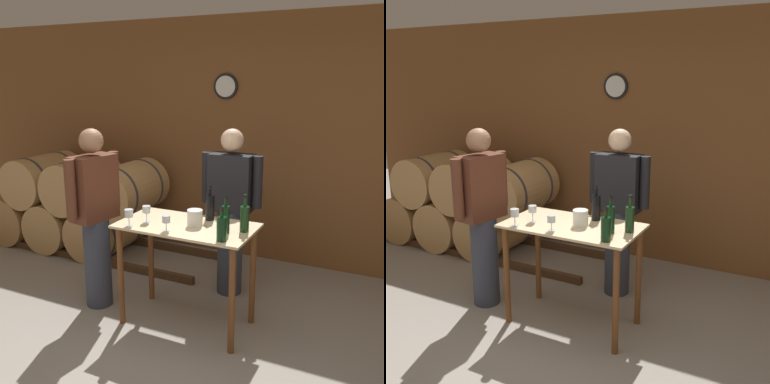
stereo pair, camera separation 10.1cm
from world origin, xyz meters
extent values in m
cube|color=brown|center=(0.00, 2.56, 1.35)|extent=(8.40, 0.05, 2.70)
cylinder|color=black|center=(-0.39, 2.52, 1.94)|extent=(0.28, 0.03, 0.28)
cylinder|color=white|center=(-0.39, 2.51, 1.94)|extent=(0.23, 0.01, 0.23)
cube|color=#4C331E|center=(-2.26, 1.55, 0.04)|extent=(3.88, 0.06, 0.08)
cube|color=#4C331E|center=(-2.26, 2.26, 0.04)|extent=(3.88, 0.06, 0.08)
cylinder|color=#9E7242|center=(-2.88, 1.90, 0.30)|extent=(0.60, 0.89, 0.60)
cylinder|color=#38383D|center=(-2.88, 1.64, 0.30)|extent=(0.61, 0.03, 0.61)
cylinder|color=#38383D|center=(-2.88, 2.17, 0.30)|extent=(0.61, 0.03, 0.61)
cylinder|color=tan|center=(-2.26, 1.90, 0.30)|extent=(0.60, 0.89, 0.60)
cylinder|color=#38383D|center=(-2.26, 1.64, 0.30)|extent=(0.61, 0.03, 0.61)
cylinder|color=#38383D|center=(-2.26, 2.17, 0.30)|extent=(0.61, 0.03, 0.61)
cylinder|color=tan|center=(-1.63, 1.90, 0.30)|extent=(0.60, 0.89, 0.60)
cylinder|color=#38383D|center=(-1.63, 1.64, 0.30)|extent=(0.61, 0.03, 0.61)
cylinder|color=#38383D|center=(-1.63, 2.17, 0.30)|extent=(0.61, 0.03, 0.61)
cylinder|color=tan|center=(-2.57, 1.90, 0.81)|extent=(0.60, 0.89, 0.60)
cylinder|color=#38383D|center=(-2.57, 1.64, 0.81)|extent=(0.61, 0.03, 0.61)
cylinder|color=#38383D|center=(-2.57, 2.17, 0.81)|extent=(0.61, 0.03, 0.61)
cylinder|color=tan|center=(-1.94, 1.90, 0.81)|extent=(0.60, 0.89, 0.60)
cylinder|color=#38383D|center=(-1.94, 1.64, 0.81)|extent=(0.61, 0.03, 0.61)
cylinder|color=#38383D|center=(-1.94, 2.17, 0.81)|extent=(0.61, 0.03, 0.61)
cylinder|color=tan|center=(-1.31, 1.90, 0.81)|extent=(0.60, 0.89, 0.60)
cylinder|color=#38383D|center=(-1.31, 1.64, 0.81)|extent=(0.61, 0.03, 0.61)
cylinder|color=#38383D|center=(-1.31, 2.17, 0.81)|extent=(0.61, 0.03, 0.61)
cube|color=beige|center=(-0.05, 0.88, 0.87)|extent=(1.11, 0.61, 0.02)
cylinder|color=brown|center=(-0.55, 0.63, 0.43)|extent=(0.05, 0.05, 0.86)
cylinder|color=brown|center=(0.44, 0.63, 0.43)|extent=(0.05, 0.05, 0.86)
cylinder|color=brown|center=(-0.55, 1.12, 0.43)|extent=(0.05, 0.05, 0.86)
cylinder|color=brown|center=(0.44, 1.12, 0.43)|extent=(0.05, 0.05, 0.86)
cylinder|color=black|center=(0.06, 1.07, 0.99)|extent=(0.08, 0.08, 0.21)
cylinder|color=black|center=(0.06, 1.07, 1.13)|extent=(0.02, 0.02, 0.07)
cylinder|color=black|center=(0.06, 1.07, 1.16)|extent=(0.03, 0.03, 0.02)
cylinder|color=black|center=(0.30, 0.83, 0.99)|extent=(0.07, 0.07, 0.21)
cylinder|color=black|center=(0.30, 0.83, 1.13)|extent=(0.02, 0.02, 0.08)
cylinder|color=black|center=(0.30, 0.83, 1.16)|extent=(0.03, 0.03, 0.02)
cylinder|color=black|center=(0.34, 0.65, 0.97)|extent=(0.08, 0.08, 0.18)
cylinder|color=black|center=(0.34, 0.65, 1.10)|extent=(0.02, 0.02, 0.07)
cylinder|color=black|center=(0.34, 0.65, 1.13)|extent=(0.03, 0.03, 0.02)
cylinder|color=#193819|center=(0.42, 0.92, 0.98)|extent=(0.07, 0.07, 0.20)
cylinder|color=#193819|center=(0.42, 0.92, 1.13)|extent=(0.02, 0.02, 0.09)
cylinder|color=black|center=(0.42, 0.92, 1.17)|extent=(0.03, 0.03, 0.02)
cylinder|color=silver|center=(-0.45, 0.64, 0.88)|extent=(0.06, 0.06, 0.00)
cylinder|color=silver|center=(-0.45, 0.64, 0.92)|extent=(0.01, 0.01, 0.07)
cylinder|color=silver|center=(-0.45, 0.64, 0.99)|extent=(0.07, 0.07, 0.06)
cylinder|color=silver|center=(-0.38, 0.79, 0.88)|extent=(0.06, 0.06, 0.00)
cylinder|color=silver|center=(-0.38, 0.79, 0.93)|extent=(0.01, 0.01, 0.08)
cylinder|color=silver|center=(-0.38, 0.79, 0.99)|extent=(0.07, 0.07, 0.06)
cylinder|color=silver|center=(-0.13, 0.67, 0.88)|extent=(0.06, 0.06, 0.00)
cylinder|color=silver|center=(-0.13, 0.67, 0.92)|extent=(0.01, 0.01, 0.07)
cylinder|color=silver|center=(-0.13, 0.67, 0.98)|extent=(0.07, 0.07, 0.06)
cylinder|color=white|center=(0.02, 0.88, 0.95)|extent=(0.12, 0.12, 0.13)
cylinder|color=#333847|center=(-0.93, 0.82, 0.41)|extent=(0.24, 0.24, 0.82)
cube|color=#592D1E|center=(-0.93, 0.82, 1.11)|extent=(0.29, 0.43, 0.57)
sphere|color=#9E7051|center=(-0.93, 0.82, 1.52)|extent=(0.21, 0.21, 0.21)
cylinder|color=#592D1E|center=(-0.97, 0.57, 1.14)|extent=(0.09, 0.09, 0.51)
cylinder|color=#592D1E|center=(-0.89, 1.07, 1.14)|extent=(0.09, 0.09, 0.51)
cylinder|color=#333847|center=(0.06, 1.57, 0.42)|extent=(0.24, 0.24, 0.83)
cube|color=black|center=(0.06, 1.57, 1.10)|extent=(0.40, 0.22, 0.53)
sphere|color=beige|center=(0.06, 1.57, 1.49)|extent=(0.21, 0.21, 0.21)
cylinder|color=black|center=(0.31, 1.57, 1.12)|extent=(0.09, 0.09, 0.48)
cylinder|color=black|center=(-0.19, 1.57, 1.12)|extent=(0.09, 0.09, 0.48)
camera|label=1|loc=(1.49, -2.21, 2.04)|focal=42.00mm
camera|label=2|loc=(1.59, -2.17, 2.04)|focal=42.00mm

